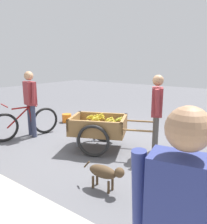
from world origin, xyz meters
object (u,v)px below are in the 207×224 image
(fruit_cart, at_px, (99,128))
(vendor_person, at_px, (157,108))
(dog, at_px, (105,172))
(bicycle, at_px, (26,123))
(cyclist_person, at_px, (30,98))
(plastic_bucket, at_px, (67,118))

(fruit_cart, relative_size, vendor_person, 1.17)
(vendor_person, height_order, dog, vendor_person)
(bicycle, xyz_separation_m, dog, (-2.88, 0.75, -0.08))
(vendor_person, xyz_separation_m, dog, (0.02, 1.67, -0.65))
(dog, bearing_deg, bicycle, -14.58)
(fruit_cart, bearing_deg, bicycle, 13.67)
(cyclist_person, bearing_deg, vendor_person, -164.88)
(bicycle, height_order, cyclist_person, cyclist_person)
(fruit_cart, xyz_separation_m, vendor_person, (-1.04, -0.47, 0.48))
(fruit_cart, bearing_deg, cyclist_person, 9.51)
(plastic_bucket, bearing_deg, dog, 143.18)
(dog, height_order, plastic_bucket, dog)
(plastic_bucket, bearing_deg, cyclist_person, 100.16)
(cyclist_person, relative_size, dog, 2.33)
(cyclist_person, relative_size, plastic_bucket, 5.64)
(bicycle, bearing_deg, plastic_bucket, -82.17)
(fruit_cart, xyz_separation_m, dog, (-1.03, 1.20, -0.17))
(dog, bearing_deg, plastic_bucket, -36.82)
(fruit_cart, distance_m, bicycle, 1.91)
(vendor_person, xyz_separation_m, plastic_bucket, (3.11, -0.65, -0.80))
(fruit_cart, bearing_deg, vendor_person, -155.84)
(vendor_person, distance_m, plastic_bucket, 3.28)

